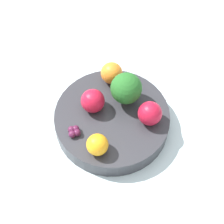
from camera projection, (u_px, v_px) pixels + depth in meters
ground_plane at (112, 130)px, 0.81m from camera, size 6.00×6.00×0.00m
table_surface at (112, 128)px, 0.80m from camera, size 1.20×1.20×0.02m
bowl at (112, 120)px, 0.77m from camera, size 0.24×0.24×0.04m
broccoli at (128, 89)px, 0.74m from camera, size 0.06×0.06×0.07m
apple_red at (150, 113)px, 0.73m from camera, size 0.05×0.05×0.05m
apple_green at (93, 101)px, 0.75m from camera, size 0.05×0.05×0.05m
orange_front at (97, 145)px, 0.70m from camera, size 0.04×0.04×0.04m
orange_back at (112, 73)px, 0.79m from camera, size 0.05×0.05×0.05m
grape_cluster at (74, 131)px, 0.73m from camera, size 0.03×0.03×0.01m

